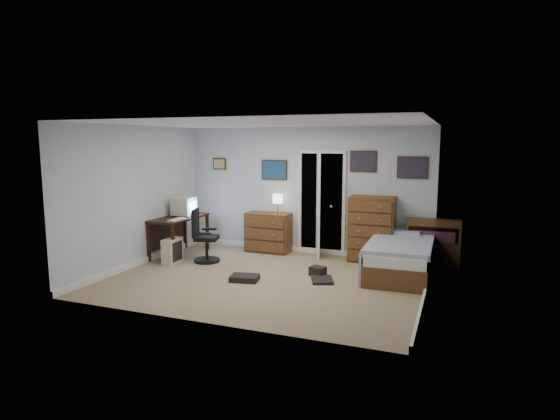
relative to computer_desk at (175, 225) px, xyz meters
The scene contains 15 objects.
floor 2.52m from the computer_desk, 20.39° to the right, with size 5.00×4.00×0.02m, color gray.
computer_desk is the anchor object (origin of this frame).
crt_monitor 0.41m from the computer_desk, 52.85° to the left, with size 0.40×0.37×0.37m.
keyboard 0.48m from the computer_desk, 52.16° to the right, with size 0.15×0.41×0.02m, color beige.
pc_tower 0.72m from the computer_desk, 61.91° to the right, with size 0.21×0.43×0.46m.
office_chair 0.85m from the computer_desk, 18.37° to the right, with size 0.59×0.59×0.99m.
media_stack 1.31m from the computer_desk, 91.27° to the left, with size 0.15×0.15×0.77m, color maroon.
low_dresser 1.85m from the computer_desk, 30.10° to the left, with size 0.89×0.45×0.80m, color brown.
table_lamp 2.08m from the computer_desk, 27.24° to the left, with size 0.20×0.20×0.39m.
doorway 3.03m from the computer_desk, 28.28° to the left, with size 0.96×1.12×2.05m.
tall_dresser 3.79m from the computer_desk, 13.72° to the left, with size 0.83×0.49×1.22m, color brown.
headboard_bookcase 4.87m from the computer_desk, 11.98° to the left, with size 0.93×0.25×0.84m.
bed 4.29m from the computer_desk, ahead, with size 1.07×1.94×0.63m.
wall_posters 3.28m from the computer_desk, 21.48° to the left, with size 4.38×0.04×0.60m.
floor_clutter 2.74m from the computer_desk, 16.89° to the right, with size 1.65×1.03×0.15m.
Camera 1 is at (2.87, -6.80, 2.22)m, focal length 30.00 mm.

